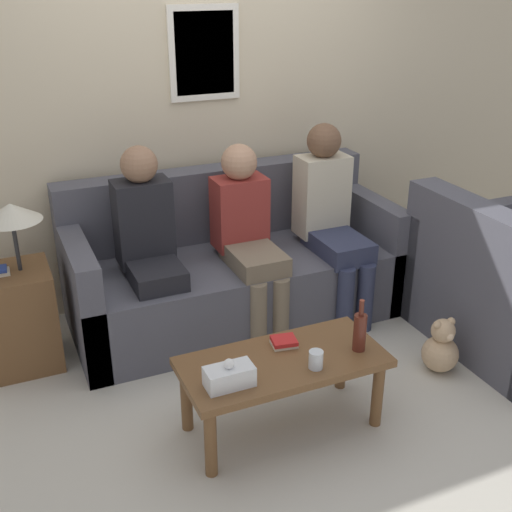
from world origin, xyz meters
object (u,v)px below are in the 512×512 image
at_px(person_left, 149,241).
at_px(person_right, 330,214).
at_px(couch_main, 233,270).
at_px(person_middle, 247,231).
at_px(wine_bottle, 360,331).
at_px(teddy_bear, 441,348).
at_px(couch_side, 512,297).
at_px(coffee_table, 283,370).
at_px(drinking_glass, 316,360).

bearing_deg(person_left, person_right, -1.76).
relative_size(couch_main, person_middle, 1.80).
height_order(person_left, person_middle, person_left).
bearing_deg(person_middle, person_left, 177.27).
xyz_separation_m(wine_bottle, teddy_bear, (0.70, 0.17, -0.38)).
relative_size(couch_side, person_left, 0.95).
distance_m(coffee_table, teddy_bear, 1.11).
height_order(wine_bottle, person_middle, person_middle).
xyz_separation_m(person_left, teddy_bear, (1.47, -1.00, -0.55)).
height_order(couch_main, teddy_bear, couch_main).
xyz_separation_m(person_right, teddy_bear, (0.23, -0.96, -0.56)).
bearing_deg(couch_side, person_middle, 57.47).
relative_size(drinking_glass, person_middle, 0.08).
height_order(person_middle, teddy_bear, person_middle).
distance_m(couch_side, person_middle, 1.71).
bearing_deg(wine_bottle, couch_side, 10.65).
xyz_separation_m(couch_main, drinking_glass, (-0.11, -1.37, 0.13)).
xyz_separation_m(person_middle, teddy_bear, (0.83, -0.97, -0.52)).
bearing_deg(person_middle, couch_main, 103.03).
height_order(couch_main, person_right, person_right).
height_order(person_middle, person_right, person_right).
xyz_separation_m(couch_main, person_right, (0.64, -0.18, 0.37)).
bearing_deg(coffee_table, wine_bottle, -10.99).
height_order(wine_bottle, teddy_bear, wine_bottle).
relative_size(wine_bottle, person_right, 0.22).
relative_size(drinking_glass, teddy_bear, 0.27).
bearing_deg(couch_main, person_left, -166.70).
bearing_deg(couch_main, wine_bottle, -82.39).
bearing_deg(person_left, wine_bottle, -56.65).
bearing_deg(coffee_table, couch_main, 79.99).
relative_size(couch_main, drinking_glass, 23.65).
bearing_deg(teddy_bear, drinking_glass, -167.07).
relative_size(person_left, teddy_bear, 3.67).
xyz_separation_m(couch_side, teddy_bear, (-0.58, -0.07, -0.19)).
xyz_separation_m(wine_bottle, drinking_glass, (-0.28, -0.06, -0.06)).
relative_size(wine_bottle, drinking_glass, 3.10).
distance_m(person_middle, teddy_bear, 1.38).
xyz_separation_m(couch_side, wine_bottle, (-1.27, -0.24, 0.19)).
bearing_deg(person_left, person_middle, -2.73).
xyz_separation_m(drinking_glass, person_middle, (0.15, 1.20, 0.21)).
distance_m(wine_bottle, person_left, 1.41).
bearing_deg(couch_main, teddy_bear, -52.68).
distance_m(coffee_table, person_middle, 1.14).
distance_m(drinking_glass, person_left, 1.34).
relative_size(person_middle, person_right, 0.94).
bearing_deg(person_middle, person_right, -0.73).
height_order(wine_bottle, person_right, person_right).
relative_size(couch_side, wine_bottle, 4.20).
height_order(drinking_glass, person_right, person_right).
relative_size(person_right, teddy_bear, 3.74).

